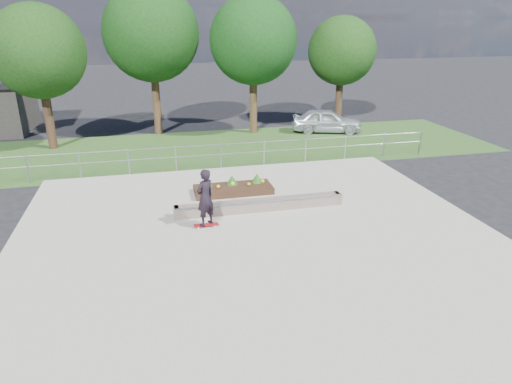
{
  "coord_description": "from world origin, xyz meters",
  "views": [
    {
      "loc": [
        -3.0,
        -12.01,
        6.41
      ],
      "look_at": [
        0.2,
        1.5,
        1.1
      ],
      "focal_mm": 32.0,
      "sensor_mm": 36.0,
      "label": 1
    }
  ],
  "objects_px": {
    "grind_ledge": "(260,205)",
    "parked_car": "(326,121)",
    "planter_bed": "(233,188)",
    "skateboarder": "(205,198)"
  },
  "relations": [
    {
      "from": "skateboarder",
      "to": "grind_ledge",
      "type": "bearing_deg",
      "value": 24.13
    },
    {
      "from": "skateboarder",
      "to": "parked_car",
      "type": "distance_m",
      "value": 14.59
    },
    {
      "from": "skateboarder",
      "to": "parked_car",
      "type": "height_order",
      "value": "skateboarder"
    },
    {
      "from": "planter_bed",
      "to": "grind_ledge",
      "type": "bearing_deg",
      "value": -73.69
    },
    {
      "from": "grind_ledge",
      "to": "planter_bed",
      "type": "relative_size",
      "value": 2.0
    },
    {
      "from": "parked_car",
      "to": "grind_ledge",
      "type": "bearing_deg",
      "value": 164.5
    },
    {
      "from": "grind_ledge",
      "to": "parked_car",
      "type": "distance_m",
      "value": 12.7
    },
    {
      "from": "grind_ledge",
      "to": "planter_bed",
      "type": "bearing_deg",
      "value": 106.31
    },
    {
      "from": "grind_ledge",
      "to": "planter_bed",
      "type": "xyz_separation_m",
      "value": [
        -0.59,
        2.0,
        -0.02
      ]
    },
    {
      "from": "skateboarder",
      "to": "parked_car",
      "type": "relative_size",
      "value": 0.48
    }
  ]
}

